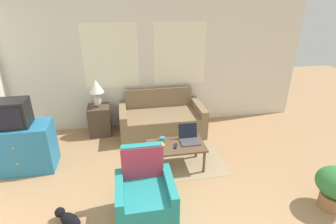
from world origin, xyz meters
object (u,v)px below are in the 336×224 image
object	(u,v)px
television	(13,113)
table_lamp	(96,89)
coffee_table	(176,148)
laptop	(189,138)
book_red	(158,146)
cup_navy	(162,139)
tv_remote	(175,146)
potted_plant	(336,186)
cat_black	(69,219)
couch	(161,120)
armchair	(145,198)

from	to	relation	value
television	table_lamp	bearing A→B (deg)	41.55
television	table_lamp	distance (m)	1.58
coffee_table	laptop	xyz separation A→B (m)	(0.24, 0.09, 0.11)
table_lamp	book_red	bearing A→B (deg)	-55.58
cup_navy	tv_remote	size ratio (longest dim) A/B	0.60
television	laptop	world-z (taller)	television
cup_navy	potted_plant	distance (m)	2.55
laptop	cat_black	bearing A→B (deg)	-149.86
cup_navy	book_red	distance (m)	0.19
book_red	tv_remote	bearing A→B (deg)	-10.53
coffee_table	tv_remote	bearing A→B (deg)	-109.75
laptop	television	bearing A→B (deg)	173.19
couch	laptop	world-z (taller)	couch
couch	book_red	xyz separation A→B (m)	(-0.27, -1.30, 0.17)
couch	cat_black	xyz separation A→B (m)	(-1.54, -2.27, -0.18)
television	cup_navy	bearing A→B (deg)	-6.42
table_lamp	tv_remote	bearing A→B (deg)	-49.66
table_lamp	book_red	xyz separation A→B (m)	(1.00, -1.46, -0.54)
couch	cup_navy	distance (m)	1.17
television	tv_remote	size ratio (longest dim) A/B	2.96
potted_plant	couch	bearing A→B (deg)	126.72
television	table_lamp	size ratio (longest dim) A/B	0.83
laptop	book_red	distance (m)	0.56
television	cup_navy	world-z (taller)	television
cat_black	laptop	bearing A→B (deg)	-108.90
table_lamp	cat_black	bearing A→B (deg)	-96.50
potted_plant	coffee_table	bearing A→B (deg)	145.80
television	tv_remote	distance (m)	2.57
cup_navy	armchair	bearing A→B (deg)	-109.84
coffee_table	cat_black	xyz separation A→B (m)	(-1.58, -0.97, -0.29)
coffee_table	book_red	size ratio (longest dim) A/B	3.95
couch	book_red	world-z (taller)	couch
couch	table_lamp	bearing A→B (deg)	172.77
table_lamp	cat_black	size ratio (longest dim) A/B	1.19
laptop	potted_plant	distance (m)	2.16
television	cat_black	xyz separation A→B (m)	(0.90, -1.38, -0.92)
coffee_table	book_red	bearing A→B (deg)	179.46
television	cup_navy	distance (m)	2.36
coffee_table	book_red	distance (m)	0.31
cup_navy	cat_black	world-z (taller)	cup_navy
television	book_red	size ratio (longest dim) A/B	1.94
laptop	cat_black	world-z (taller)	laptop
television	coffee_table	xyz separation A→B (m)	(2.48, -0.42, -0.63)
couch	tv_remote	xyz separation A→B (m)	(0.02, -1.35, 0.16)
coffee_table	cat_black	bearing A→B (deg)	-148.55
laptop	cup_navy	world-z (taller)	laptop
table_lamp	book_red	size ratio (longest dim) A/B	2.35
couch	table_lamp	size ratio (longest dim) A/B	3.05
television	potted_plant	bearing A→B (deg)	-21.31
cup_navy	potted_plant	xyz separation A→B (m)	(2.09, -1.45, -0.11)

